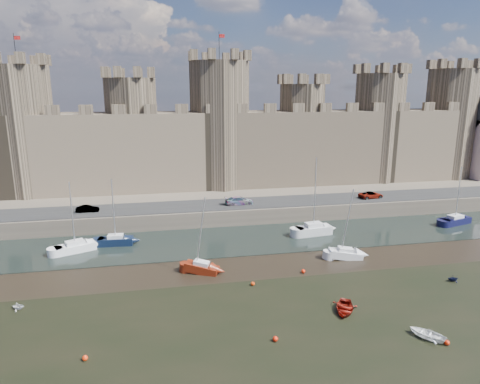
# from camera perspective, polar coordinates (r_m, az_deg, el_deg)

# --- Properties ---
(ground) EXTENTS (160.00, 160.00, 0.00)m
(ground) POSITION_cam_1_polar(r_m,az_deg,el_deg) (39.17, 5.25, -18.53)
(ground) COLOR black
(ground) RESTS_ON ground
(seaweed_patch) EXTENTS (70.00, 34.00, 0.01)m
(seaweed_patch) POSITION_cam_1_polar(r_m,az_deg,el_deg) (34.49, 8.26, -23.67)
(seaweed_patch) COLOR black
(seaweed_patch) RESTS_ON ground
(water_channel) EXTENTS (160.00, 12.00, 0.08)m
(water_channel) POSITION_cam_1_polar(r_m,az_deg,el_deg) (60.25, -1.10, -6.47)
(water_channel) COLOR black
(water_channel) RESTS_ON ground
(quay) EXTENTS (160.00, 60.00, 2.50)m
(quay) POSITION_cam_1_polar(r_m,az_deg,el_deg) (94.28, -4.85, 1.71)
(quay) COLOR #4C443A
(quay) RESTS_ON ground
(road) EXTENTS (160.00, 7.00, 0.10)m
(road) POSITION_cam_1_polar(r_m,az_deg,el_deg) (68.89, -2.53, -1.67)
(road) COLOR black
(road) RESTS_ON quay
(castle) EXTENTS (108.50, 11.00, 29.00)m
(castle) POSITION_cam_1_polar(r_m,az_deg,el_deg) (80.74, -4.53, 7.18)
(castle) COLOR #42382B
(castle) RESTS_ON quay
(car_1) EXTENTS (3.36, 1.20, 1.10)m
(car_1) POSITION_cam_1_polar(r_m,az_deg,el_deg) (68.52, -19.67, -2.14)
(car_1) COLOR gray
(car_1) RESTS_ON quay
(car_2) EXTENTS (4.67, 2.13, 1.32)m
(car_2) POSITION_cam_1_polar(r_m,az_deg,el_deg) (68.72, -0.12, -1.17)
(car_2) COLOR gray
(car_2) RESTS_ON quay
(car_3) EXTENTS (4.52, 2.62, 1.18)m
(car_3) POSITION_cam_1_polar(r_m,az_deg,el_deg) (76.01, 17.06, -0.38)
(car_3) COLOR gray
(car_3) RESTS_ON quay
(sailboat_0) EXTENTS (5.34, 3.76, 9.31)m
(sailboat_0) POSITION_cam_1_polar(r_m,az_deg,el_deg) (60.00, -21.12, -6.81)
(sailboat_0) COLOR white
(sailboat_0) RESTS_ON ground
(sailboat_1) EXTENTS (4.67, 2.08, 9.14)m
(sailboat_1) POSITION_cam_1_polar(r_m,az_deg,el_deg) (60.72, -16.24, -6.17)
(sailboat_1) COLOR black
(sailboat_1) RESTS_ON ground
(sailboat_2) EXTENTS (5.45, 2.67, 11.31)m
(sailboat_2) POSITION_cam_1_polar(r_m,az_deg,el_deg) (63.11, 9.76, -4.92)
(sailboat_2) COLOR silver
(sailboat_2) RESTS_ON ground
(sailboat_3) EXTENTS (5.52, 3.32, 9.07)m
(sailboat_3) POSITION_cam_1_polar(r_m,az_deg,el_deg) (75.02, 26.75, -3.34)
(sailboat_3) COLOR black
(sailboat_3) RESTS_ON ground
(sailboat_4) EXTENTS (4.16, 2.93, 9.06)m
(sailboat_4) POSITION_cam_1_polar(r_m,az_deg,el_deg) (50.32, -5.14, -9.96)
(sailboat_4) COLOR maroon
(sailboat_4) RESTS_ON ground
(sailboat_5) EXTENTS (4.35, 2.24, 8.96)m
(sailboat_5) POSITION_cam_1_polar(r_m,az_deg,el_deg) (55.67, 13.87, -7.95)
(sailboat_5) COLOR silver
(sailboat_5) RESTS_ON ground
(dinghy_2) EXTENTS (3.58, 3.67, 0.62)m
(dinghy_2) POSITION_cam_1_polar(r_m,az_deg,el_deg) (41.81, 23.68, -16.99)
(dinghy_2) COLOR white
(dinghy_2) RESTS_ON ground
(dinghy_3) EXTENTS (1.63, 1.52, 0.70)m
(dinghy_3) POSITION_cam_1_polar(r_m,az_deg,el_deg) (47.79, -27.50, -13.36)
(dinghy_3) COLOR silver
(dinghy_3) RESTS_ON ground
(dinghy_4) EXTENTS (3.71, 4.15, 0.71)m
(dinghy_4) POSITION_cam_1_polar(r_m,az_deg,el_deg) (43.48, 13.78, -14.84)
(dinghy_4) COLOR maroon
(dinghy_4) RESTS_ON ground
(dinghy_7) EXTENTS (1.35, 1.17, 0.70)m
(dinghy_7) POSITION_cam_1_polar(r_m,az_deg,el_deg) (53.64, 26.53, -10.28)
(dinghy_7) COLOR black
(dinghy_7) RESTS_ON ground
(buoy_0) EXTENTS (0.45, 0.45, 0.45)m
(buoy_0) POSITION_cam_1_polar(r_m,az_deg,el_deg) (38.01, -19.96, -20.09)
(buoy_0) COLOR #F4300A
(buoy_0) RESTS_ON ground
(buoy_1) EXTENTS (0.45, 0.45, 0.45)m
(buoy_1) POSITION_cam_1_polar(r_m,az_deg,el_deg) (47.35, 1.71, -12.11)
(buoy_1) COLOR red
(buoy_1) RESTS_ON ground
(buoy_2) EXTENTS (0.46, 0.46, 0.46)m
(buoy_2) POSITION_cam_1_polar(r_m,az_deg,el_deg) (41.47, 25.86, -17.62)
(buoy_2) COLOR red
(buoy_2) RESTS_ON ground
(buoy_3) EXTENTS (0.48, 0.48, 0.48)m
(buoy_3) POSITION_cam_1_polar(r_m,az_deg,el_deg) (50.72, 8.43, -10.41)
(buoy_3) COLOR #F6260A
(buoy_3) RESTS_ON ground
(buoy_4) EXTENTS (0.47, 0.47, 0.47)m
(buoy_4) POSITION_cam_1_polar(r_m,az_deg,el_deg) (38.28, 4.73, -18.94)
(buoy_4) COLOR red
(buoy_4) RESTS_ON ground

